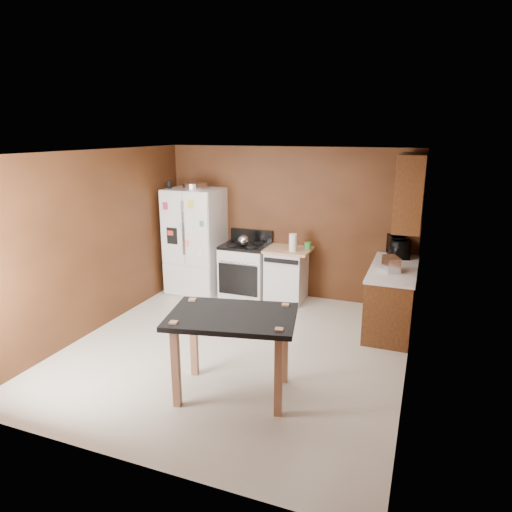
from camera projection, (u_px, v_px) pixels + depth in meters
The scene contains 18 objects.
floor at pixel (235, 349), 5.92m from camera, with size 4.50×4.50×0.00m, color beige.
ceiling at pixel (233, 152), 5.26m from camera, with size 4.50×4.50×0.00m, color white.
wall_back at pixel (288, 223), 7.62m from camera, with size 4.20×4.20×0.00m, color #562F16.
wall_front at pixel (119, 328), 3.56m from camera, with size 4.20×4.20×0.00m, color #562F16.
wall_left at pixel (95, 242), 6.31m from camera, with size 4.50×4.50×0.00m, color #562F16.
wall_right at pixel (414, 275), 4.87m from camera, with size 4.50×4.50×0.00m, color #562F16.
roasting_pan at pixel (195, 186), 7.59m from camera, with size 0.41×0.41×0.10m, color silver.
pen_cup at pixel (169, 185), 7.70m from camera, with size 0.08×0.08×0.12m, color black.
kettle at pixel (243, 241), 7.52m from camera, with size 0.18×0.18×0.18m, color silver.
paper_towel at pixel (293, 243), 7.20m from camera, with size 0.12×0.12×0.28m, color white.
green_canister at pixel (308, 246), 7.35m from camera, with size 0.11×0.11×0.12m, color green.
toaster at pixel (391, 264), 6.15m from camera, with size 0.17×0.28×0.20m, color silver.
microwave at pixel (398, 247), 6.90m from camera, with size 0.49×0.33×0.27m, color black.
refrigerator at pixel (195, 241), 7.90m from camera, with size 0.90×0.80×1.80m.
gas_range at pixel (245, 269), 7.75m from camera, with size 0.76×0.68×1.10m.
dishwasher at pixel (286, 274), 7.53m from camera, with size 0.78×0.63×0.89m.
right_cabinets at pixel (397, 266), 6.38m from camera, with size 0.63×1.58×2.45m.
island at pixel (232, 326), 4.73m from camera, with size 1.45×1.12×0.93m.
Camera 1 is at (2.17, -4.94, 2.74)m, focal length 32.00 mm.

